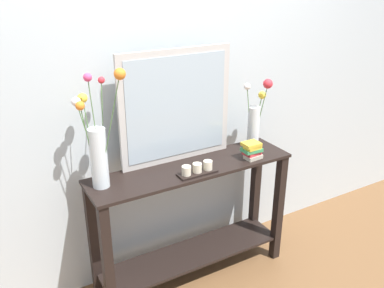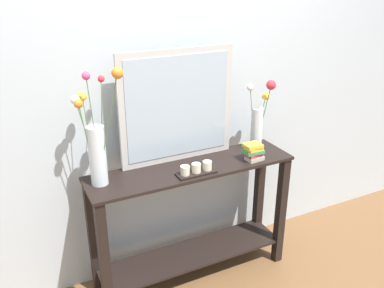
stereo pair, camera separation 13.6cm
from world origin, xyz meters
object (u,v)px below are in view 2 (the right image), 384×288
object	(u,v)px
tall_vase_left	(97,144)
candle_tray	(196,170)
console_table	(192,214)
vase_right	(258,120)
book_stack	(254,152)
mirror_leaning	(177,107)

from	to	relation	value
tall_vase_left	candle_tray	bearing A→B (deg)	-14.05
candle_tray	console_table	bearing A→B (deg)	77.83
candle_tray	tall_vase_left	bearing A→B (deg)	165.95
vase_right	book_stack	size ratio (longest dim) A/B	3.82
candle_tray	book_stack	size ratio (longest dim) A/B	1.92
console_table	tall_vase_left	bearing A→B (deg)	176.39
mirror_leaning	candle_tray	world-z (taller)	mirror_leaning
mirror_leaning	vase_right	size ratio (longest dim) A/B	1.55
tall_vase_left	candle_tray	world-z (taller)	tall_vase_left
tall_vase_left	candle_tray	size ratio (longest dim) A/B	2.78
console_table	mirror_leaning	size ratio (longest dim) A/B	1.77
console_table	book_stack	world-z (taller)	book_stack
candle_tray	mirror_leaning	bearing A→B (deg)	92.17
mirror_leaning	tall_vase_left	xyz separation A→B (m)	(-0.54, -0.10, -0.11)
book_stack	tall_vase_left	bearing A→B (deg)	172.71
console_table	tall_vase_left	world-z (taller)	tall_vase_left
candle_tray	book_stack	world-z (taller)	book_stack
mirror_leaning	book_stack	distance (m)	0.57
mirror_leaning	tall_vase_left	world-z (taller)	mirror_leaning
tall_vase_left	book_stack	bearing A→B (deg)	-7.29
console_table	mirror_leaning	bearing A→B (deg)	102.54
mirror_leaning	candle_tray	bearing A→B (deg)	-87.83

